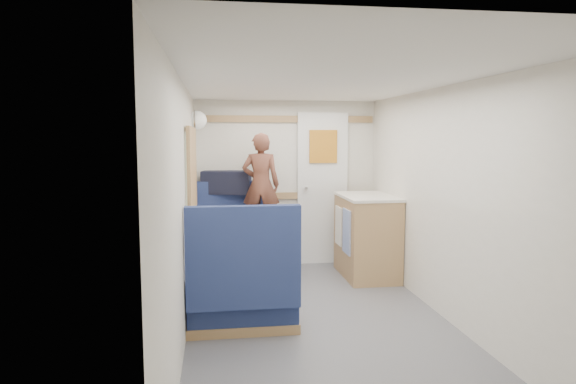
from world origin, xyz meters
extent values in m
plane|color=#515156|center=(0.00, 0.00, 0.00)|extent=(4.50, 4.50, 0.00)
plane|color=silver|center=(0.00, 0.00, 2.00)|extent=(4.50, 4.50, 0.00)
cube|color=silver|center=(0.00, 2.25, 1.00)|extent=(2.20, 0.02, 2.00)
cube|color=silver|center=(-1.10, 0.00, 1.00)|extent=(0.02, 4.50, 2.00)
cube|color=silver|center=(1.10, 0.00, 1.00)|extent=(0.02, 4.50, 2.00)
cube|color=#987044|center=(0.00, 2.23, 0.85)|extent=(2.15, 0.02, 0.08)
cube|color=#987044|center=(0.00, 2.23, 1.78)|extent=(2.15, 0.02, 0.08)
cube|color=gray|center=(-1.08, 1.00, 1.25)|extent=(0.04, 1.30, 0.72)
cube|color=white|center=(0.45, 2.22, 0.93)|extent=(0.62, 0.04, 1.86)
cube|color=orange|center=(0.45, 2.19, 1.45)|extent=(0.34, 0.03, 0.40)
cylinder|color=silver|center=(0.23, 2.17, 0.95)|extent=(0.04, 0.10, 0.04)
cube|color=white|center=(-0.65, 1.00, 0.70)|extent=(0.62, 0.92, 0.04)
cylinder|color=silver|center=(-0.65, 1.00, 0.35)|extent=(0.08, 0.08, 0.66)
cylinder|color=silver|center=(-0.65, 1.00, 0.01)|extent=(0.36, 0.36, 0.03)
cube|color=#191D51|center=(-0.65, 1.80, 0.23)|extent=(0.88, 0.50, 0.45)
cube|color=#191D51|center=(-0.65, 2.08, 0.65)|extent=(0.88, 0.10, 0.80)
cube|color=#987044|center=(-0.65, 1.80, 0.04)|extent=(0.90, 0.52, 0.08)
cube|color=#191D51|center=(-0.65, 0.20, 0.23)|extent=(0.88, 0.50, 0.45)
cube|color=#191D51|center=(-0.65, -0.08, 0.65)|extent=(0.88, 0.10, 0.80)
cube|color=#987044|center=(-0.65, 0.20, 0.04)|extent=(0.90, 0.52, 0.08)
cube|color=#987044|center=(-0.65, 2.12, 0.88)|extent=(0.90, 0.14, 0.04)
sphere|color=white|center=(-1.04, 1.85, 1.75)|extent=(0.20, 0.20, 0.20)
cube|color=#987044|center=(0.82, 1.55, 0.45)|extent=(0.54, 0.90, 0.90)
cube|color=silver|center=(0.82, 1.55, 0.91)|extent=(0.56, 0.92, 0.03)
cube|color=#5972B2|center=(0.54, 1.37, 0.55)|extent=(0.01, 0.30, 0.48)
cube|color=silver|center=(0.54, 1.73, 0.55)|extent=(0.01, 0.28, 0.44)
imported|color=brown|center=(-0.35, 1.81, 1.03)|extent=(0.47, 0.35, 1.16)
cube|color=black|center=(-0.73, 2.12, 1.03)|extent=(0.60, 0.38, 0.27)
cube|color=white|center=(-0.51, 0.64, 0.73)|extent=(0.35, 0.38, 0.02)
sphere|color=orange|center=(-0.52, 0.98, 0.77)|extent=(0.07, 0.07, 0.07)
cube|color=#DAD37E|center=(-0.56, 0.90, 0.76)|extent=(0.11, 0.07, 0.04)
cylinder|color=white|center=(-0.65, 0.91, 0.72)|extent=(0.06, 0.06, 0.01)
cylinder|color=white|center=(-0.65, 0.91, 0.78)|extent=(0.01, 0.01, 0.10)
sphere|color=#44070E|center=(-0.65, 0.91, 0.85)|extent=(0.08, 0.08, 0.08)
cylinder|color=silver|center=(-0.88, 0.76, 0.78)|extent=(0.07, 0.07, 0.11)
cylinder|color=white|center=(-0.53, 1.10, 0.78)|extent=(0.07, 0.07, 0.12)
cylinder|color=#904615|center=(-0.51, 1.08, 0.77)|extent=(0.07, 0.07, 0.10)
cylinder|color=black|center=(-0.65, 0.89, 0.77)|extent=(0.04, 0.04, 0.10)
cylinder|color=white|center=(-0.69, 0.88, 0.77)|extent=(0.04, 0.04, 0.10)
cube|color=brown|center=(-0.43, 1.37, 0.77)|extent=(0.15, 0.24, 0.10)
camera|label=1|loc=(-0.85, -3.94, 1.58)|focal=32.00mm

